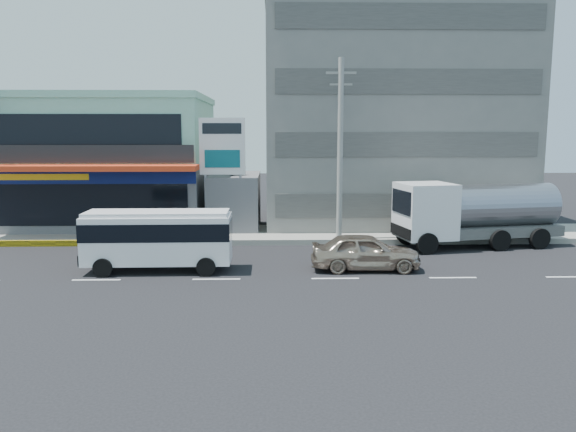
% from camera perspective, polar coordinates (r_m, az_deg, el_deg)
% --- Properties ---
extents(ground, '(120.00, 120.00, 0.00)m').
position_cam_1_polar(ground, '(23.85, -7.29, -6.40)').
color(ground, black).
rests_on(ground, ground).
extents(sidewalk, '(70.00, 5.00, 0.30)m').
position_cam_1_polar(sidewalk, '(33.06, 3.05, -1.85)').
color(sidewalk, gray).
rests_on(sidewalk, ground).
extents(shop_building, '(12.40, 11.70, 8.00)m').
position_cam_1_polar(shop_building, '(38.37, -17.27, 5.01)').
color(shop_building, '#4F5055').
rests_on(shop_building, ground).
extents(concrete_building, '(16.00, 12.00, 14.00)m').
position_cam_1_polar(concrete_building, '(38.67, 10.01, 9.74)').
color(concrete_building, gray).
rests_on(concrete_building, ground).
extents(gap_structure, '(3.00, 6.00, 3.50)m').
position_cam_1_polar(gap_structure, '(35.27, -5.37, 1.41)').
color(gap_structure, '#4F5055').
rests_on(gap_structure, ground).
extents(satellite_dish, '(1.50, 1.50, 0.15)m').
position_cam_1_polar(satellite_dish, '(34.10, -5.53, 4.24)').
color(satellite_dish, slate).
rests_on(satellite_dish, gap_structure).
extents(billboard, '(2.60, 0.18, 6.90)m').
position_cam_1_polar(billboard, '(32.27, -6.68, 6.39)').
color(billboard, gray).
rests_on(billboard, ground).
extents(utility_pole_near, '(1.60, 0.30, 10.00)m').
position_cam_1_polar(utility_pole_near, '(30.53, 5.32, 6.70)').
color(utility_pole_near, '#999993').
rests_on(utility_pole_near, ground).
extents(minibus, '(6.44, 2.32, 2.68)m').
position_cam_1_polar(minibus, '(25.35, -13.06, -1.94)').
color(minibus, white).
rests_on(minibus, ground).
extents(sedan, '(4.89, 2.05, 1.65)m').
position_cam_1_polar(sedan, '(25.31, 7.87, -3.61)').
color(sedan, tan).
rests_on(sedan, ground).
extents(tanker_truck, '(9.13, 4.19, 3.47)m').
position_cam_1_polar(tanker_truck, '(31.47, 18.19, 0.36)').
color(tanker_truck, white).
rests_on(tanker_truck, ground).
extents(motorcycle_rider, '(1.63, 0.65, 2.05)m').
position_cam_1_polar(motorcycle_rider, '(29.62, -14.10, -2.30)').
color(motorcycle_rider, '#5B0D1A').
rests_on(motorcycle_rider, ground).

